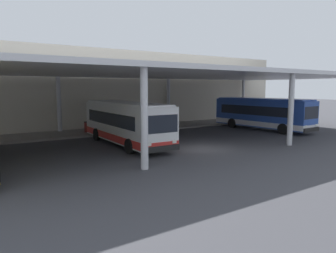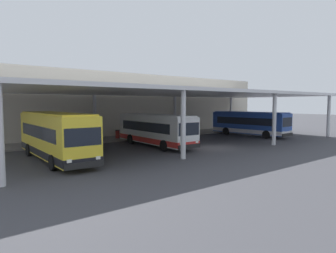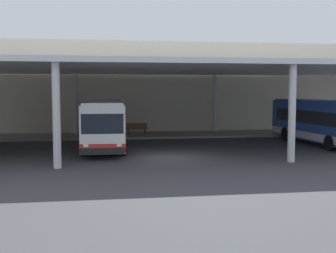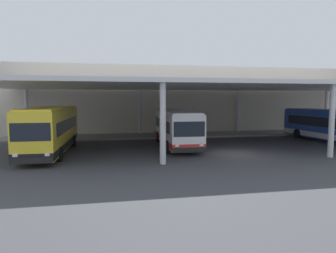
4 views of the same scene
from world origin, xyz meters
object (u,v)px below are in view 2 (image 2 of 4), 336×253
(bus_second_bay, at_px, (155,129))
(bench_waiting, at_px, (139,132))
(bus_middle_bay, at_px, (249,123))
(trash_bin, at_px, (118,134))
(bus_nearest_bay, at_px, (55,136))

(bus_second_bay, height_order, bench_waiting, bus_second_bay)
(bus_second_bay, relative_size, bench_waiting, 5.89)
(bench_waiting, bearing_deg, bus_second_bay, -110.36)
(bus_middle_bay, bearing_deg, bench_waiting, 149.82)
(bus_second_bay, relative_size, bus_middle_bay, 1.00)
(bus_middle_bay, relative_size, trash_bin, 10.86)
(bus_middle_bay, xyz_separation_m, bench_waiting, (-12.61, 7.33, -0.99))
(bus_nearest_bay, xyz_separation_m, bus_middle_bay, (25.59, 1.44, -0.19))
(bench_waiting, bearing_deg, bus_middle_bay, -30.18)
(bus_nearest_bay, relative_size, bus_middle_bay, 1.07)
(bus_second_bay, distance_m, trash_bin, 7.00)
(bus_nearest_bay, distance_m, bus_middle_bay, 25.63)
(bench_waiting, relative_size, trash_bin, 1.84)
(bus_middle_bay, height_order, trash_bin, bus_middle_bay)
(bench_waiting, xyz_separation_m, trash_bin, (-3.23, -0.40, 0.01))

